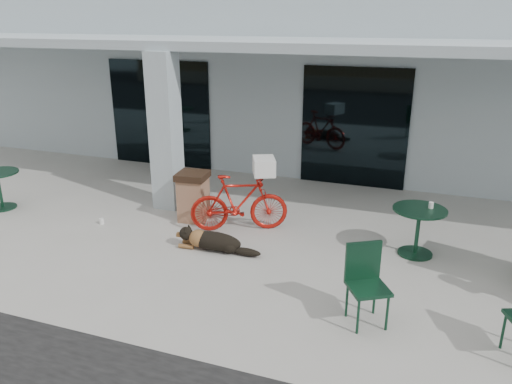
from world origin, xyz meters
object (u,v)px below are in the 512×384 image
at_px(bicycle, 239,203).
at_px(cafe_table_near, 0,190).
at_px(trash_receptacle, 193,196).
at_px(dog, 214,240).
at_px(cafe_chair_far_a, 368,287).
at_px(cafe_table_far, 417,232).

bearing_deg(bicycle, cafe_table_near, 72.46).
bearing_deg(trash_receptacle, dog, -49.90).
height_order(cafe_chair_far_a, trash_receptacle, cafe_chair_far_a).
distance_m(bicycle, cafe_table_far, 3.12).
distance_m(cafe_table_near, cafe_chair_far_a, 7.79).
relative_size(bicycle, dog, 1.59).
bearing_deg(cafe_chair_far_a, trash_receptacle, 115.88).
bearing_deg(cafe_table_far, cafe_table_near, -175.17).
relative_size(cafe_table_near, trash_receptacle, 0.87).
xyz_separation_m(cafe_table_far, cafe_chair_far_a, (-0.49, -2.27, 0.12)).
bearing_deg(bicycle, dog, 150.23).
bearing_deg(bicycle, cafe_table_far, -113.59).
bearing_deg(cafe_table_far, cafe_chair_far_a, -102.15).
xyz_separation_m(cafe_table_near, trash_receptacle, (3.99, 0.79, 0.09)).
relative_size(cafe_table_far, cafe_chair_far_a, 0.82).
bearing_deg(cafe_chair_far_a, cafe_table_near, 137.34).
xyz_separation_m(dog, cafe_table_near, (-4.91, 0.31, 0.20)).
relative_size(dog, trash_receptacle, 1.17).
height_order(dog, trash_receptacle, trash_receptacle).
bearing_deg(trash_receptacle, bicycle, -9.30).
bearing_deg(cafe_table_far, trash_receptacle, 178.52).
relative_size(dog, cafe_chair_far_a, 1.06).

